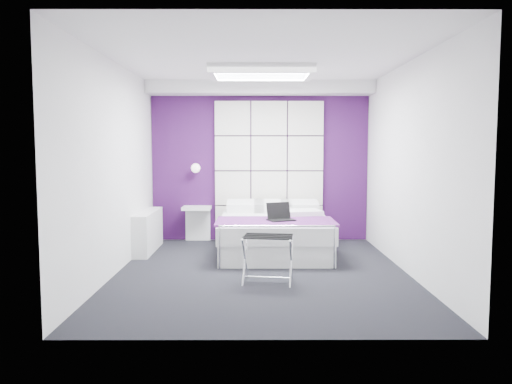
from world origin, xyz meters
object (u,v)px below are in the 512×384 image
wall_lamp (196,168)px  nightstand (197,208)px  luggage_rack (268,259)px  laptop (281,216)px  radiator (148,231)px  bed (274,233)px

wall_lamp → nightstand: size_ratio=0.32×
nightstand → luggage_rack: bearing=-66.1°
wall_lamp → laptop: wall_lamp is taller
wall_lamp → nightstand: wall_lamp is taller
radiator → wall_lamp: bearing=49.9°
nightstand → laptop: bearing=-45.2°
wall_lamp → bed: 1.80m
bed → wall_lamp: bearing=144.1°
nightstand → radiator: bearing=-132.1°
wall_lamp → laptop: bearing=-45.8°
wall_lamp → laptop: (1.33, -1.36, -0.61)m
nightstand → luggage_rack: nightstand is taller
wall_lamp → luggage_rack: bearing=-66.2°
radiator → bed: bed is taller
nightstand → luggage_rack: 2.74m
wall_lamp → luggage_rack: 2.92m
wall_lamp → radiator: wall_lamp is taller
radiator → laptop: size_ratio=3.46×
nightstand → luggage_rack: size_ratio=0.84×
laptop → luggage_rack: bearing=-122.3°
bed → laptop: bearing=-80.4°
bed → nightstand: 1.53m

